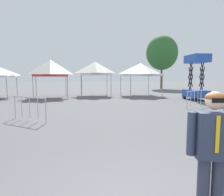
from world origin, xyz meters
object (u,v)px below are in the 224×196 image
Objects in this scene: crowd_barrier_by_lift at (29,104)px; canopy_tent_behind_center at (50,68)px; tree_behind_tents_center at (162,53)px; canopy_tent_behind_right at (141,70)px; crowd_barrier_near_person at (195,96)px; person_foreground at (212,150)px; canopy_tent_center at (95,68)px; scissor_lift at (196,86)px.

canopy_tent_behind_center is at bearing 87.79° from crowd_barrier_by_lift.
tree_behind_tents_center is 5.35× the size of crowd_barrier_by_lift.
canopy_tent_behind_center is 8.93m from canopy_tent_behind_right.
crowd_barrier_near_person is (9.18, -8.61, -1.97)m from canopy_tent_behind_center.
canopy_tent_center is at bearing 85.56° from person_foreground.
canopy_tent_behind_center is at bearing -147.36° from tree_behind_tents_center.
canopy_tent_behind_center is 0.41× the size of tree_behind_tents_center.
tree_behind_tents_center is at bearing 53.82° from canopy_tent_behind_right.
scissor_lift is (7.57, -6.08, -1.63)m from canopy_tent_center.
scissor_lift reaches higher than crowd_barrier_near_person.
canopy_tent_behind_center reaches higher than person_foreground.
canopy_tent_behind_right is 13.37m from tree_behind_tents_center.
canopy_tent_behind_center is at bearing 99.14° from person_foreground.
crowd_barrier_by_lift is at bearing -169.15° from crowd_barrier_near_person.
crowd_barrier_near_person is (-7.43, -19.25, -4.94)m from tree_behind_tents_center.
canopy_tent_center is at bearing -142.43° from tree_behind_tents_center.
canopy_tent_behind_right is 0.93× the size of scissor_lift.
canopy_tent_center reaches higher than crowd_barrier_near_person.
canopy_tent_behind_right is 0.41× the size of tree_behind_tents_center.
scissor_lift is at bearing -106.78° from tree_behind_tents_center.
canopy_tent_center reaches higher than person_foreground.
canopy_tent_behind_center is 19.95m from tree_behind_tents_center.
tree_behind_tents_center is at bearing 32.64° from canopy_tent_behind_center.
canopy_tent_center is 1.95× the size of person_foreground.
canopy_tent_behind_center is 1.00× the size of canopy_tent_behind_right.
canopy_tent_behind_right is 19.08m from person_foreground.
tree_behind_tents_center is at bearing 68.90° from crowd_barrier_near_person.
canopy_tent_behind_right is 2.21× the size of crowd_barrier_by_lift.
crowd_barrier_by_lift is at bearing -92.21° from canopy_tent_behind_center.
tree_behind_tents_center is at bearing 73.22° from scissor_lift.
canopy_tent_behind_right reaches higher than person_foreground.
canopy_tent_center is 2.20× the size of crowd_barrier_by_lift.
scissor_lift reaches higher than canopy_tent_center.
canopy_tent_center is 15.72m from tree_behind_tents_center.
person_foreground is 32.01m from tree_behind_tents_center.
canopy_tent_behind_center is 0.93× the size of scissor_lift.
tree_behind_tents_center is at bearing 64.30° from person_foreground.
crowd_barrier_by_lift is (-17.01, -21.09, -4.94)m from tree_behind_tents_center.
tree_behind_tents_center is (4.67, 15.50, 4.54)m from scissor_lift.
crowd_barrier_by_lift is (-12.34, -5.58, -0.40)m from scissor_lift.
canopy_tent_behind_center is 2.22× the size of crowd_barrier_by_lift.
scissor_lift is at bearing -58.92° from canopy_tent_behind_right.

